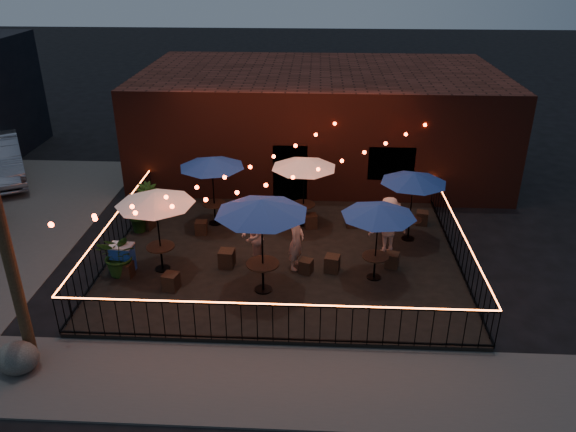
# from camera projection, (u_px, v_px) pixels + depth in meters

# --- Properties ---
(ground) EXTENTS (110.00, 110.00, 0.00)m
(ground) POSITION_uv_depth(u_px,v_px,m) (279.00, 298.00, 14.75)
(ground) COLOR black
(ground) RESTS_ON ground
(patio) EXTENTS (10.00, 8.00, 0.15)m
(patio) POSITION_uv_depth(u_px,v_px,m) (283.00, 258.00, 16.52)
(patio) COLOR black
(patio) RESTS_ON ground
(sidewalk) EXTENTS (18.00, 2.50, 0.05)m
(sidewalk) POSITION_uv_depth(u_px,v_px,m) (269.00, 384.00, 11.81)
(sidewalk) COLOR #464340
(sidewalk) RESTS_ON ground
(brick_building) EXTENTS (14.00, 8.00, 4.00)m
(brick_building) POSITION_uv_depth(u_px,v_px,m) (319.00, 120.00, 22.84)
(brick_building) COLOR #38160F
(brick_building) RESTS_ON ground
(fence_front) EXTENTS (10.00, 0.04, 1.04)m
(fence_front) POSITION_uv_depth(u_px,v_px,m) (273.00, 323.00, 12.66)
(fence_front) COLOR black
(fence_front) RESTS_ON patio
(fence_left) EXTENTS (0.04, 8.00, 1.04)m
(fence_left) POSITION_uv_depth(u_px,v_px,m) (114.00, 236.00, 16.50)
(fence_left) COLOR black
(fence_left) RESTS_ON patio
(fence_right) EXTENTS (0.04, 8.00, 1.04)m
(fence_right) POSITION_uv_depth(u_px,v_px,m) (458.00, 244.00, 16.03)
(fence_right) COLOR black
(fence_right) RESTS_ON patio
(festoon_lights) EXTENTS (10.02, 8.72, 1.32)m
(festoon_lights) POSITION_uv_depth(u_px,v_px,m) (245.00, 184.00, 15.24)
(festoon_lights) COLOR #FF2E10
(festoon_lights) RESTS_ON ground
(cafe_table_0) EXTENTS (2.56, 2.56, 2.35)m
(cafe_table_0) POSITION_uv_depth(u_px,v_px,m) (155.00, 199.00, 14.87)
(cafe_table_0) COLOR black
(cafe_table_0) RESTS_ON patio
(cafe_table_1) EXTENTS (2.36, 2.36, 2.30)m
(cafe_table_1) POSITION_uv_depth(u_px,v_px,m) (212.00, 163.00, 17.51)
(cafe_table_1) COLOR black
(cafe_table_1) RESTS_ON patio
(cafe_table_2) EXTENTS (3.14, 3.14, 2.62)m
(cafe_table_2) POSITION_uv_depth(u_px,v_px,m) (261.00, 208.00, 13.80)
(cafe_table_2) COLOR black
(cafe_table_2) RESTS_ON patio
(cafe_table_3) EXTENTS (2.65, 2.65, 2.30)m
(cafe_table_3) POSITION_uv_depth(u_px,v_px,m) (304.00, 164.00, 17.47)
(cafe_table_3) COLOR black
(cafe_table_3) RESTS_ON patio
(cafe_table_4) EXTENTS (2.42, 2.42, 2.19)m
(cafe_table_4) POSITION_uv_depth(u_px,v_px,m) (379.00, 211.00, 14.52)
(cafe_table_4) COLOR black
(cafe_table_4) RESTS_ON patio
(cafe_table_5) EXTENTS (2.29, 2.29, 2.20)m
(cafe_table_5) POSITION_uv_depth(u_px,v_px,m) (414.00, 179.00, 16.56)
(cafe_table_5) COLOR black
(cafe_table_5) RESTS_ON patio
(bistro_chair_0) EXTENTS (0.40, 0.40, 0.42)m
(bistro_chair_0) POSITION_uv_depth(u_px,v_px,m) (126.00, 270.00, 15.35)
(bistro_chair_0) COLOR black
(bistro_chair_0) RESTS_ON patio
(bistro_chair_1) EXTENTS (0.46, 0.46, 0.46)m
(bistro_chair_1) POSITION_uv_depth(u_px,v_px,m) (171.00, 281.00, 14.77)
(bistro_chair_1) COLOR black
(bistro_chair_1) RESTS_ON patio
(bistro_chair_2) EXTENTS (0.53, 0.53, 0.50)m
(bistro_chair_2) POSITION_uv_depth(u_px,v_px,m) (147.00, 221.00, 18.00)
(bistro_chair_2) COLOR black
(bistro_chair_2) RESTS_ON patio
(bistro_chair_3) EXTENTS (0.38, 0.38, 0.42)m
(bistro_chair_3) POSITION_uv_depth(u_px,v_px,m) (201.00, 228.00, 17.66)
(bistro_chair_3) COLOR black
(bistro_chair_3) RESTS_ON patio
(bistro_chair_4) EXTENTS (0.45, 0.45, 0.50)m
(bistro_chair_4) POSITION_uv_depth(u_px,v_px,m) (227.00, 258.00, 15.84)
(bistro_chair_4) COLOR black
(bistro_chair_4) RESTS_ON patio
(bistro_chair_5) EXTENTS (0.43, 0.43, 0.40)m
(bistro_chair_5) POSITION_uv_depth(u_px,v_px,m) (306.00, 266.00, 15.54)
(bistro_chair_5) COLOR black
(bistro_chair_5) RESTS_ON patio
(bistro_chair_6) EXTENTS (0.46, 0.46, 0.48)m
(bistro_chair_6) POSITION_uv_depth(u_px,v_px,m) (287.00, 218.00, 18.21)
(bistro_chair_6) COLOR black
(bistro_chair_6) RESTS_ON patio
(bistro_chair_7) EXTENTS (0.44, 0.44, 0.45)m
(bistro_chair_7) POSITION_uv_depth(u_px,v_px,m) (311.00, 221.00, 18.06)
(bistro_chair_7) COLOR black
(bistro_chair_7) RESTS_ON patio
(bistro_chair_8) EXTENTS (0.47, 0.47, 0.46)m
(bistro_chair_8) POSITION_uv_depth(u_px,v_px,m) (332.00, 263.00, 15.61)
(bistro_chair_8) COLOR black
(bistro_chair_8) RESTS_ON patio
(bistro_chair_9) EXTENTS (0.45, 0.45, 0.43)m
(bistro_chair_9) POSITION_uv_depth(u_px,v_px,m) (392.00, 260.00, 15.82)
(bistro_chair_9) COLOR black
(bistro_chair_9) RESTS_ON patio
(bistro_chair_10) EXTENTS (0.38, 0.38, 0.42)m
(bistro_chair_10) POSITION_uv_depth(u_px,v_px,m) (352.00, 220.00, 18.14)
(bistro_chair_10) COLOR black
(bistro_chair_10) RESTS_ON patio
(bistro_chair_11) EXTENTS (0.42, 0.42, 0.44)m
(bistro_chair_11) POSITION_uv_depth(u_px,v_px,m) (422.00, 218.00, 18.28)
(bistro_chair_11) COLOR black
(bistro_chair_11) RESTS_ON patio
(patron_a) EXTENTS (0.58, 0.71, 1.69)m
(patron_a) POSITION_uv_depth(u_px,v_px,m) (296.00, 241.00, 15.51)
(patron_a) COLOR #E1A694
(patron_a) RESTS_ON patio
(patron_b) EXTENTS (0.78, 0.94, 1.76)m
(patron_b) POSITION_uv_depth(u_px,v_px,m) (252.00, 236.00, 15.69)
(patron_b) COLOR #DDA68D
(patron_b) RESTS_ON patio
(patron_c) EXTENTS (1.25, 0.89, 1.75)m
(patron_c) POSITION_uv_depth(u_px,v_px,m) (388.00, 226.00, 16.30)
(patron_c) COLOR tan
(patron_c) RESTS_ON patio
(potted_shrub_a) EXTENTS (1.36, 1.27, 1.25)m
(potted_shrub_a) POSITION_uv_depth(u_px,v_px,m) (120.00, 255.00, 15.27)
(potted_shrub_a) COLOR #1E3E11
(potted_shrub_a) RESTS_ON patio
(potted_shrub_b) EXTENTS (0.77, 0.66, 1.26)m
(potted_shrub_b) POSITION_uv_depth(u_px,v_px,m) (140.00, 213.00, 17.63)
(potted_shrub_b) COLOR #11400F
(potted_shrub_b) RESTS_ON patio
(potted_shrub_c) EXTENTS (0.91, 0.91, 1.28)m
(potted_shrub_c) POSITION_uv_depth(u_px,v_px,m) (147.00, 202.00, 18.39)
(potted_shrub_c) COLOR #153E10
(potted_shrub_c) RESTS_ON patio
(cooler) EXTENTS (0.67, 0.50, 0.83)m
(cooler) POSITION_uv_depth(u_px,v_px,m) (123.00, 258.00, 15.50)
(cooler) COLOR #1743B3
(cooler) RESTS_ON patio
(boulder) EXTENTS (0.96, 0.84, 0.71)m
(boulder) POSITION_uv_depth(u_px,v_px,m) (17.00, 358.00, 12.05)
(boulder) COLOR #42423E
(boulder) RESTS_ON ground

